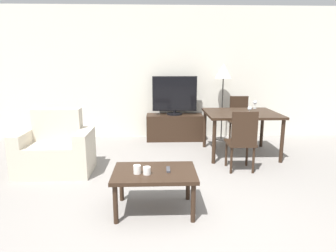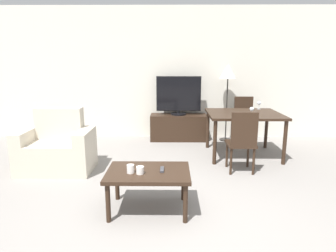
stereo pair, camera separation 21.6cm
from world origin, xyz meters
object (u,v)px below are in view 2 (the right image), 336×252
tv (179,96)px  cup_colored_far (140,170)px  wine_glass_left (259,104)px  armchair (57,149)px  floor_lamp (228,75)px  coffee_table (148,176)px  tv_stand (178,127)px  wine_glass_center (252,110)px  dining_table (244,118)px  cup_white_near (131,169)px  dining_chair_near (242,140)px  dining_chair_far (244,118)px  remote_primary (162,169)px

tv → cup_colored_far: (-0.47, -3.10, -0.43)m
cup_colored_far → wine_glass_left: wine_glass_left is taller
armchair → floor_lamp: floor_lamp is taller
tv → coffee_table: (-0.39, -3.02, -0.52)m
tv_stand → wine_glass_center: (1.13, -1.33, 0.59)m
tv → cup_colored_far: size_ratio=11.30×
dining_table → cup_colored_far: bearing=-127.0°
cup_colored_far → tv: bearing=81.4°
cup_white_near → dining_chair_near: bearing=39.7°
cup_colored_far → wine_glass_center: bearing=47.9°
dining_chair_near → cup_colored_far: bearing=-137.6°
dining_chair_far → floor_lamp: bearing=152.2°
armchair → dining_chair_near: size_ratio=1.15×
tv → wine_glass_left: (1.45, -0.63, -0.07)m
dining_chair_far → wine_glass_center: size_ratio=6.27×
tv → coffee_table: size_ratio=1.01×
floor_lamp → cup_colored_far: floor_lamp is taller
floor_lamp → cup_white_near: (-1.55, -3.05, -0.85)m
tv → wine_glass_left: 1.58m
tv_stand → wine_glass_left: wine_glass_left is taller
dining_chair_far → armchair: bearing=-153.0°
armchair → dining_chair_far: size_ratio=1.15×
armchair → tv: bearing=44.3°
coffee_table → cup_white_near: 0.22m
coffee_table → cup_colored_far: 0.15m
cup_white_near → wine_glass_left: 3.20m
coffee_table → wine_glass_center: wine_glass_center is taller
tv → wine_glass_center: 1.75m
remote_primary → wine_glass_left: (1.70, 2.37, 0.39)m
remote_primary → dining_table: bearing=55.9°
tv → dining_table: tv is taller
armchair → dining_table: size_ratio=0.87×
dining_table → cup_white_near: (-1.66, -2.04, -0.17)m
floor_lamp → cup_white_near: size_ratio=17.28×
floor_lamp → cup_colored_far: 3.50m
dining_table → cup_colored_far: 2.59m
armchair → remote_primary: size_ratio=7.03×
wine_glass_left → remote_primary: bearing=-125.6°
tv_stand → floor_lamp: 1.46m
cup_colored_far → floor_lamp: bearing=64.8°
dining_chair_far → remote_primary: dining_chair_far is taller
tv → cup_white_near: 3.16m
tv → dining_chair_near: size_ratio=0.98×
dining_table → dining_chair_far: 0.88m
floor_lamp → wine_glass_left: 0.91m
wine_glass_center → armchair: bearing=-170.9°
remote_primary → cup_colored_far: 0.25m
wine_glass_center → coffee_table: bearing=-132.1°
tv → floor_lamp: (0.97, -0.03, 0.43)m
tv_stand → armchair: bearing=-135.7°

